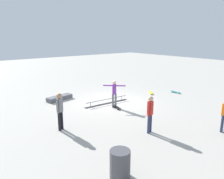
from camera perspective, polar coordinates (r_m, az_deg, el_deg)
ground_plane at (r=13.86m, az=0.14°, el=-3.32°), size 60.00×60.00×0.00m
grind_rail at (r=13.54m, az=-1.33°, el=-3.17°), size 3.11×0.39×0.31m
skate_ledge at (r=14.70m, az=-13.58°, el=-2.15°), size 1.81×0.87×0.28m
skater_main at (r=12.59m, az=0.61°, el=-0.68°), size 0.98×0.96×1.61m
skateboard_main at (r=12.70m, az=1.12°, el=-4.61°), size 0.37×0.82×0.09m
bystander_grey_shirt at (r=9.85m, az=-13.50°, el=-5.13°), size 0.37×0.28×1.70m
bystander_red_shirt at (r=9.47m, az=9.95°, el=-5.91°), size 0.38×0.24×1.65m
loose_skateboard_yellow at (r=16.09m, az=10.12°, el=-0.83°), size 0.67×0.74×0.09m
loose_skateboard_teal at (r=16.75m, az=16.28°, el=-0.59°), size 0.26×0.80×0.09m
trash_bin at (r=6.77m, az=2.10°, el=-18.94°), size 0.62×0.62×0.88m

